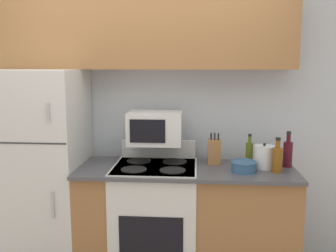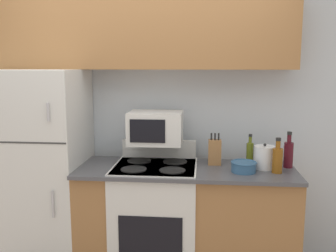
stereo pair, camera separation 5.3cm
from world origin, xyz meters
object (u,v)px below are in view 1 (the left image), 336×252
(bowl, at_px, (244,166))
(kettle, at_px, (264,157))
(bottle_olive_oil, at_px, (249,152))
(refrigerator, at_px, (41,170))
(bottle_wine_red, at_px, (288,153))
(stove, at_px, (155,217))
(bottle_whiskey, at_px, (277,159))
(knife_block, at_px, (214,152))
(microwave, at_px, (155,128))

(bowl, xyz_separation_m, kettle, (0.18, 0.12, 0.05))
(bottle_olive_oil, bearing_deg, refrigerator, -176.38)
(bowl, xyz_separation_m, bottle_wine_red, (0.38, 0.17, 0.07))
(stove, xyz_separation_m, bottle_wine_red, (1.10, 0.09, 0.56))
(stove, relative_size, kettle, 5.19)
(bottle_whiskey, xyz_separation_m, kettle, (-0.08, 0.12, -0.02))
(stove, bearing_deg, refrigerator, 176.99)
(bottle_wine_red, height_order, kettle, bottle_wine_red)
(bottle_wine_red, distance_m, kettle, 0.21)
(kettle, bearing_deg, bottle_wine_red, 15.11)
(knife_block, relative_size, bottle_whiskey, 0.98)
(stove, xyz_separation_m, bowl, (0.72, -0.08, 0.49))
(bowl, distance_m, kettle, 0.22)
(microwave, bearing_deg, kettle, -5.49)
(microwave, relative_size, bottle_whiskey, 1.61)
(bottle_whiskey, bearing_deg, refrigerator, 176.13)
(bowl, distance_m, bottle_olive_oil, 0.27)
(knife_block, bearing_deg, kettle, -12.52)
(microwave, height_order, bowl, microwave)
(refrigerator, height_order, bottle_olive_oil, refrigerator)
(stove, distance_m, knife_block, 0.75)
(refrigerator, distance_m, bottle_whiskey, 2.00)
(stove, bearing_deg, microwave, 94.51)
(stove, distance_m, bottle_whiskey, 1.13)
(bowl, xyz_separation_m, bottle_olive_oil, (0.08, 0.25, 0.06))
(knife_block, bearing_deg, refrigerator, -177.30)
(microwave, bearing_deg, bowl, -15.71)
(microwave, distance_m, bottle_olive_oil, 0.83)
(microwave, height_order, bottle_wine_red, microwave)
(bottle_whiskey, relative_size, kettle, 1.32)
(bottle_wine_red, bearing_deg, bottle_whiskey, -125.30)
(refrigerator, xyz_separation_m, knife_block, (1.50, 0.07, 0.17))
(knife_block, distance_m, bottle_wine_red, 0.61)
(bowl, bearing_deg, stove, 173.41)
(stove, bearing_deg, kettle, 2.22)
(knife_block, bearing_deg, bottle_olive_oil, 8.20)
(microwave, relative_size, bottle_wine_red, 1.50)
(microwave, relative_size, kettle, 2.13)
(microwave, relative_size, bottle_olive_oil, 1.73)
(knife_block, bearing_deg, bowl, -42.79)
(bottle_wine_red, relative_size, kettle, 1.42)
(bowl, distance_m, bottle_wine_red, 0.42)
(bottle_wine_red, height_order, bottle_olive_oil, bottle_wine_red)
(microwave, xyz_separation_m, kettle, (0.91, -0.09, -0.22))
(bowl, bearing_deg, kettle, 33.50)
(microwave, height_order, bottle_whiskey, microwave)
(refrigerator, bearing_deg, kettle, -0.55)
(bowl, height_order, bottle_wine_red, bottle_wine_red)
(bowl, bearing_deg, bottle_whiskey, 0.37)
(microwave, bearing_deg, stove, -85.49)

